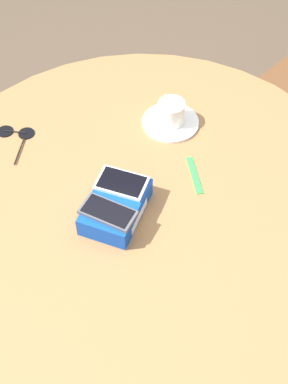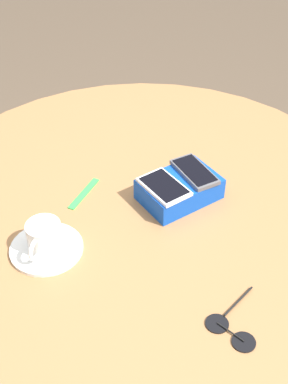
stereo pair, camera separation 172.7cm
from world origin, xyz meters
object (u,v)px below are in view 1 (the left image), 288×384
at_px(sunglasses, 16,134).
at_px(phone_box, 116,207).
at_px(round_table, 144,218).
at_px(lanyard_strap, 194,175).
at_px(coffee_cup, 171,112).
at_px(phone_gray, 108,212).
at_px(phone_white, 122,183).
at_px(saucer, 171,122).

bearing_deg(sunglasses, phone_box, -124.39).
relative_size(round_table, lanyard_strap, 9.24).
bearing_deg(sunglasses, coffee_cup, -74.71).
xyz_separation_m(round_table, phone_box, (-0.06, 0.06, 0.12)).
bearing_deg(phone_box, sunglasses, 55.61).
height_order(round_table, coffee_cup, coffee_cup).
relative_size(coffee_cup, sunglasses, 0.71).
xyz_separation_m(lanyard_strap, sunglasses, (0.07, 0.50, 0.00)).
bearing_deg(coffee_cup, phone_gray, 165.19).
relative_size(phone_white, lanyard_strap, 1.05).
relative_size(round_table, sunglasses, 8.29).
height_order(saucer, lanyard_strap, saucer).
xyz_separation_m(phone_gray, sunglasses, (0.26, 0.31, -0.06)).
bearing_deg(round_table, lanyard_strap, -52.43).
distance_m(phone_white, lanyard_strap, 0.21).
bearing_deg(round_table, phone_white, 102.49).
bearing_deg(lanyard_strap, saucer, 25.10).
height_order(round_table, phone_gray, phone_gray).
relative_size(phone_box, sunglasses, 1.46).
bearing_deg(phone_white, saucer, -16.77).
height_order(phone_gray, phone_white, phone_gray).
xyz_separation_m(saucer, sunglasses, (-0.11, 0.41, -0.00)).
height_order(phone_white, saucer, phone_white).
bearing_deg(saucer, round_table, 173.17).
bearing_deg(phone_white, coffee_cup, -16.49).
bearing_deg(phone_gray, coffee_cup, -14.81).
bearing_deg(phone_white, round_table, -77.51).
xyz_separation_m(saucer, lanyard_strap, (-0.18, -0.08, -0.00)).
bearing_deg(phone_gray, sunglasses, 49.91).
bearing_deg(phone_white, sunglasses, 62.40).
distance_m(coffee_cup, sunglasses, 0.43).
relative_size(phone_gray, lanyard_strap, 1.13).
relative_size(saucer, sunglasses, 1.14).
distance_m(phone_white, saucer, 0.30).
relative_size(round_table, coffee_cup, 11.73).
xyz_separation_m(saucer, coffee_cup, (0.00, 0.00, 0.04)).
bearing_deg(phone_gray, phone_box, -11.78).
relative_size(round_table, phone_white, 8.78).
relative_size(round_table, saucer, 7.29).
relative_size(lanyard_strap, sunglasses, 0.90).
xyz_separation_m(phone_box, lanyard_strap, (0.15, -0.18, -0.03)).
bearing_deg(coffee_cup, phone_white, 163.51).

